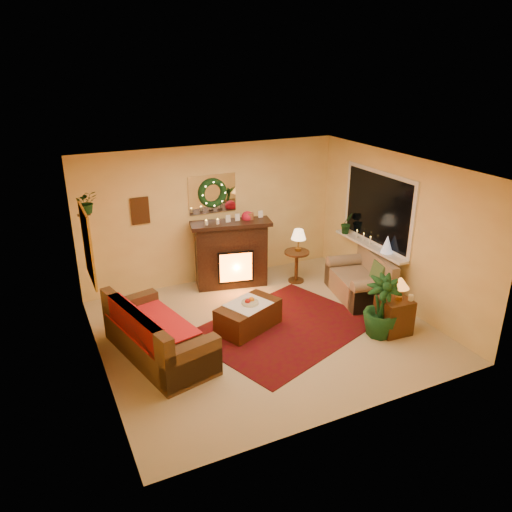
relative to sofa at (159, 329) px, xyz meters
name	(u,v)px	position (x,y,z in m)	size (l,w,h in m)	color
floor	(265,330)	(1.70, -0.03, -0.43)	(5.00, 5.00, 0.00)	beige
ceiling	(267,168)	(1.70, -0.03, 2.17)	(5.00, 5.00, 0.00)	white
wall_back	(213,214)	(1.70, 2.22, 0.87)	(5.00, 5.00, 0.00)	#EFD88C
wall_front	(356,322)	(1.70, -2.28, 0.87)	(5.00, 5.00, 0.00)	#EFD88C
wall_left	(94,285)	(-0.80, -0.03, 0.87)	(4.50, 4.50, 0.00)	#EFD88C
wall_right	(398,231)	(4.20, -0.03, 0.87)	(4.50, 4.50, 0.00)	#EFD88C
area_rug	(284,328)	(1.99, -0.10, -0.42)	(2.66, 1.99, 0.01)	#620E0A
sofa	(159,329)	(0.00, 0.00, 0.00)	(0.86, 1.95, 0.84)	#413220
red_throw	(152,323)	(-0.05, 0.16, 0.03)	(0.85, 1.38, 0.02)	#C62D00
fireplace	(231,258)	(1.87, 1.77, 0.12)	(1.30, 0.41, 1.19)	black
poinsettia	(247,217)	(2.22, 1.79, 0.87)	(0.22, 0.22, 0.22)	red
mantel_candle_a	(206,225)	(1.41, 1.78, 0.83)	(0.06, 0.06, 0.18)	silver
mantel_candle_b	(218,224)	(1.62, 1.75, 0.83)	(0.06, 0.06, 0.18)	beige
mantel_mirror	(212,194)	(1.70, 2.20, 1.27)	(0.92, 0.02, 0.72)	white
wreath	(213,193)	(1.70, 2.16, 1.29)	(0.55, 0.55, 0.11)	#194719
wall_art	(140,211)	(0.35, 2.20, 1.12)	(0.32, 0.03, 0.48)	#381E11
gold_mirror	(88,245)	(-0.78, 0.27, 1.32)	(0.03, 0.84, 1.00)	gold
hanging_plant	(88,213)	(-0.64, 1.02, 1.54)	(0.33, 0.28, 0.36)	#194719
loveseat	(360,275)	(3.76, 0.33, -0.01)	(0.79, 1.36, 0.79)	#9D8C62
window_frame	(378,209)	(4.18, 0.52, 1.12)	(0.03, 1.86, 1.36)	white
window_glass	(377,209)	(4.17, 0.52, 1.12)	(0.02, 1.70, 1.22)	black
window_sill	(370,246)	(4.08, 0.52, 0.44)	(0.22, 1.86, 0.04)	white
mini_tree	(387,245)	(4.09, 0.07, 0.61)	(0.22, 0.22, 0.33)	silver
sill_plant	(347,224)	(4.04, 1.21, 0.66)	(0.29, 0.23, 0.53)	black
side_table_round	(296,266)	(3.06, 1.38, -0.11)	(0.48, 0.48, 0.62)	#391E14
lamp_cream	(298,238)	(3.10, 1.41, 0.45)	(0.28, 0.28, 0.43)	#F8CB8A
end_table_square	(393,316)	(3.50, -0.92, -0.16)	(0.47, 0.47, 0.57)	#422815
lamp_tiffany	(400,289)	(3.53, -0.95, 0.32)	(0.28, 0.28, 0.42)	#FBB941
coffee_table	(248,317)	(1.48, 0.14, -0.22)	(1.03, 0.56, 0.43)	#3C2315
fruit_bowl	(250,303)	(1.50, 0.13, 0.02)	(0.27, 0.27, 0.06)	beige
floor_palm	(382,309)	(3.25, -0.91, 0.02)	(1.66, 1.66, 2.96)	#1A6421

